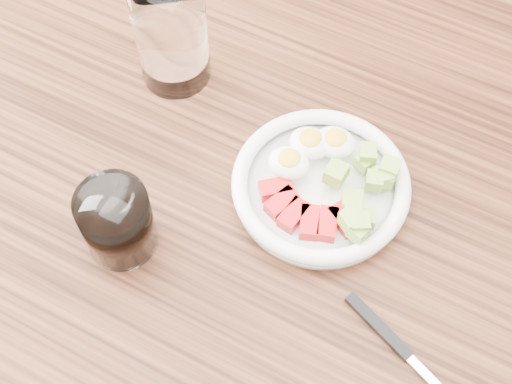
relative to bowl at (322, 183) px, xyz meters
The scene contains 5 objects.
dining_table 0.14m from the bowl, 128.15° to the right, with size 1.50×0.90×0.77m.
bowl is the anchor object (origin of this frame).
fork 0.20m from the bowl, 41.68° to the right, with size 0.18×0.08×0.01m.
water_glass 0.26m from the bowl, 162.86° to the left, with size 0.09×0.09×0.16m, color white.
coffee_glass 0.23m from the bowl, 136.55° to the right, with size 0.08×0.08×0.09m.
Camera 1 is at (0.17, -0.34, 1.48)m, focal length 50.00 mm.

